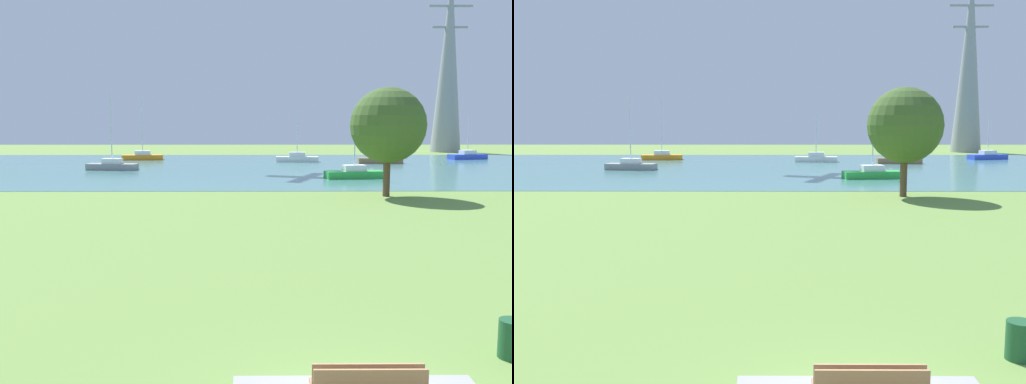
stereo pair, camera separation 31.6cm
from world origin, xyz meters
TOP-DOWN VIEW (x-y plane):
  - ground_plane at (0.00, 22.00)m, footprint 160.00×160.00m
  - litter_bin at (3.47, 2.61)m, footprint 0.56×0.56m
  - water_surface at (0.00, 50.00)m, footprint 140.00×40.00m
  - sailboat_brown at (12.33, 54.65)m, footprint 4.88×1.79m
  - sailboat_orange at (-14.88, 60.39)m, footprint 4.93×2.01m
  - sailboat_green at (6.62, 38.55)m, footprint 4.97×2.18m
  - sailboat_gray at (-15.23, 46.65)m, footprint 4.95×2.11m
  - sailboat_white at (3.37, 57.12)m, footprint 4.88×1.79m
  - sailboat_blue at (24.49, 61.28)m, footprint 5.03×2.88m
  - tree_mid_shore at (6.69, 27.52)m, footprint 4.74×4.74m
  - electricity_pylon at (27.14, 77.42)m, footprint 6.40×4.40m

SIDE VIEW (x-z plane):
  - ground_plane at x=0.00m, z-range 0.00..0.00m
  - water_surface at x=0.00m, z-range 0.00..0.02m
  - litter_bin at x=3.47m, z-range 0.00..0.80m
  - sailboat_blue at x=24.49m, z-range -2.21..3.10m
  - sailboat_white at x=3.37m, z-range -2.24..3.13m
  - sailboat_green at x=6.62m, z-range -2.52..3.42m
  - sailboat_gray at x=-15.23m, z-range -3.07..4.00m
  - sailboat_orange at x=-14.88m, z-range -3.16..4.09m
  - sailboat_brown at x=12.33m, z-range -3.56..4.51m
  - tree_mid_shore at x=6.69m, z-range 1.04..7.90m
  - electricity_pylon at x=27.14m, z-range 0.01..26.47m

